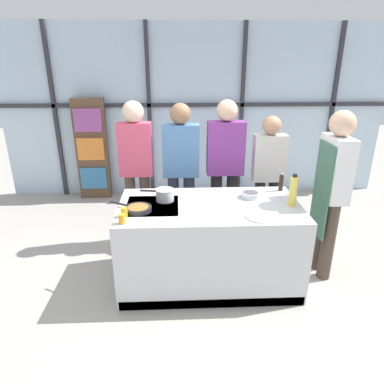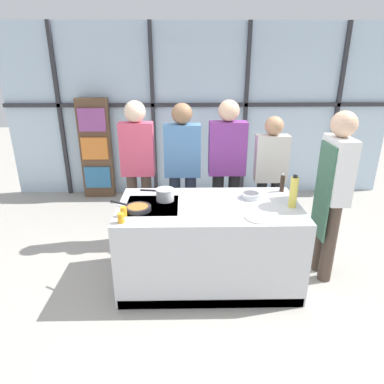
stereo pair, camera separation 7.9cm
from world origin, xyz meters
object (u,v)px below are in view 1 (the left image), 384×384
Objects in this scene: chef at (332,186)px; spectator_far_right at (268,171)px; juice_glass_far at (124,212)px; juice_glass_near at (122,219)px; spectator_far_left at (136,163)px; spectator_center_left at (181,166)px; saucepan at (165,195)px; mixing_bowl at (250,195)px; white_plate at (260,217)px; oil_bottle at (293,191)px; pepper_grinder at (281,182)px; frying_pan at (138,209)px; spectator_center_right at (225,164)px.

spectator_far_right is (-0.44, 0.84, -0.11)m from chef.
chef is at bearing 8.60° from juice_glass_far.
juice_glass_near is (-2.07, -0.45, -0.11)m from chef.
spectator_far_left is at bearing 90.42° from juice_glass_far.
chef is 1.01× the size of spectator_center_left.
mixing_bowl is at bearing 2.87° from saucepan.
spectator_far_left is 5.11× the size of saucepan.
juice_glass_near is at bearing -176.97° from white_plate.
oil_bottle reaches higher than juice_glass_near.
mixing_bowl reaches higher than white_plate.
saucepan is 1.28m from oil_bottle.
mixing_bowl is at bearing -153.08° from pepper_grinder.
juice_glass_far is at bearing -134.34° from saucepan.
oil_bottle is at bearing 106.54° from chef.
frying_pan is (-1.53, -1.03, -0.02)m from spectator_far_right.
pepper_grinder is at bearing 88.65° from oil_bottle.
chef is 0.53m from pepper_grinder.
pepper_grinder is at bearing 90.15° from spectator_far_right.
frying_pan is 1.19m from mixing_bowl.
spectator_far_left is at bearing 96.49° from frying_pan.
oil_bottle is at bearing -8.48° from saucepan.
chef reaches higher than saucepan.
saucepan is at bearing 77.25° from spectator_center_left.
white_plate is at bearing -119.51° from pepper_grinder.
frying_pan is 4.72× the size of juice_glass_far.
oil_bottle is at bearing 11.17° from juice_glass_near.
juice_glass_far is (-2.07, -0.31, -0.11)m from chef.
chef is at bearing -7.16° from mixing_bowl.
spectator_far_right is at bearing 38.39° from juice_glass_near.
saucepan is at bearing 54.65° from juice_glass_near.
mixing_bowl is at bearing 134.23° from spectator_center_left.
spectator_center_left is 1.10× the size of spectator_far_right.
juice_glass_far reaches higher than frying_pan.
saucepan is 1.76× the size of mixing_bowl.
mixing_bowl is at bearing 63.15° from spectator_far_right.
chef reaches higher than oil_bottle.
frying_pan is 2.12× the size of mixing_bowl.
spectator_far_right reaches higher than juice_glass_far.
white_plate is (0.71, -1.23, -0.13)m from spectator_center_left.
frying_pan is at bearing 96.49° from spectator_far_left.
spectator_center_right reaches higher than spectator_far_right.
oil_bottle is (1.27, -0.19, 0.09)m from saucepan.
juice_glass_near is at bearing 102.34° from chef.
spectator_center_left is 0.98× the size of spectator_center_right.
chef is 6.88× the size of white_plate.
spectator_center_right is at bearing 0.00° from spectator_far_right.
spectator_center_left is 1.13m from frying_pan.
mixing_bowl is at bearing 89.03° from white_plate.
spectator_center_right reaches higher than oil_bottle.
juice_glass_far is (0.01, -1.16, -0.13)m from spectator_far_left.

